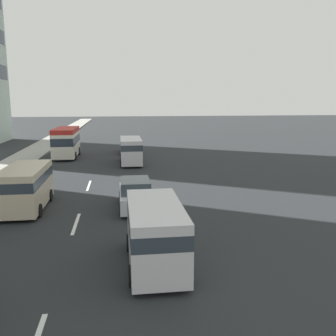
% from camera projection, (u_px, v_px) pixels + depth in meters
% --- Properties ---
extents(ground_plane, '(198.00, 198.00, 0.00)m').
position_uv_depth(ground_plane, '(96.00, 164.00, 35.00)').
color(ground_plane, '#26282B').
extents(sidewalk_right, '(162.00, 3.42, 0.15)m').
position_uv_depth(sidewalk_right, '(13.00, 165.00, 33.98)').
color(sidewalk_right, '#9E9B93').
rests_on(sidewalk_right, ground_plane).
extents(lane_stripe_mid, '(3.20, 0.16, 0.01)m').
position_uv_depth(lane_stripe_mid, '(76.00, 224.00, 18.25)').
color(lane_stripe_mid, silver).
rests_on(lane_stripe_mid, ground_plane).
extents(lane_stripe_far, '(3.20, 0.16, 0.01)m').
position_uv_depth(lane_stripe_far, '(89.00, 185.00, 26.28)').
color(lane_stripe_far, silver).
rests_on(lane_stripe_far, ground_plane).
extents(van_lead, '(5.24, 2.23, 2.42)m').
position_uv_depth(van_lead, '(25.00, 185.00, 20.42)').
color(van_lead, beige).
rests_on(van_lead, ground_plane).
extents(car_third, '(4.32, 1.83, 1.70)m').
position_uv_depth(car_third, '(135.00, 194.00, 20.75)').
color(car_third, silver).
rests_on(car_third, ground_plane).
extents(minibus_fourth, '(6.23, 2.36, 3.13)m').
position_uv_depth(minibus_fourth, '(66.00, 141.00, 38.71)').
color(minibus_fourth, silver).
rests_on(minibus_fourth, ground_plane).
extents(van_fifth, '(5.38, 2.09, 2.46)m').
position_uv_depth(van_fifth, '(131.00, 149.00, 34.91)').
color(van_fifth, silver).
rests_on(van_fifth, ground_plane).
extents(car_sixth, '(4.75, 1.79, 1.59)m').
position_uv_depth(car_sixth, '(129.00, 146.00, 42.07)').
color(car_sixth, beige).
rests_on(car_sixth, ground_plane).
extents(van_seventh, '(4.73, 2.09, 2.37)m').
position_uv_depth(van_seventh, '(155.00, 231.00, 13.44)').
color(van_seventh, silver).
rests_on(van_seventh, ground_plane).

